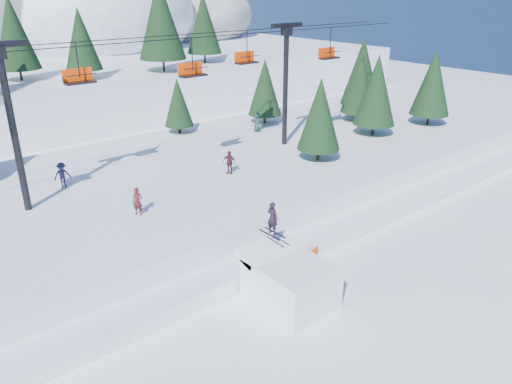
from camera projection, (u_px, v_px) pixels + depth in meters
ground at (335, 322)px, 25.07m from camera, size 160.00×160.00×0.00m
mid_shelf at (156, 192)px, 37.39m from camera, size 70.00×22.00×2.50m
berm at (238, 251)px, 30.55m from camera, size 70.00×6.00×1.10m
jump_kicker at (289, 280)px, 26.25m from camera, size 3.45×4.70×5.25m
chairlift at (163, 82)px, 35.07m from camera, size 46.00×3.21×10.28m
conifer_stand at (169, 117)px, 36.44m from camera, size 63.78×17.02×8.50m
distant_skiers at (125, 171)px, 35.43m from camera, size 30.32×10.53×1.86m
banner_near at (319, 249)px, 30.89m from camera, size 2.76×0.81×0.90m
banner_far at (356, 223)px, 34.27m from camera, size 2.85×0.26×0.90m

